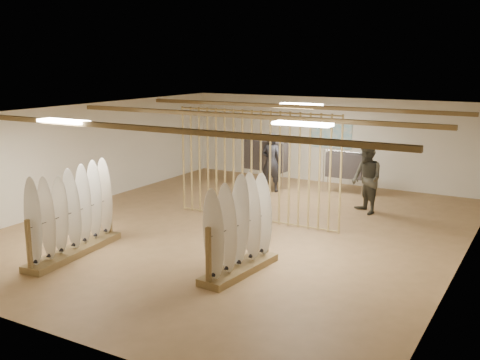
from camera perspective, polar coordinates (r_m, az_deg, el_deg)
The scene contains 16 objects.
floor at distance 13.56m, azimuth -0.00°, elevation -4.96°, with size 12.00×12.00×0.00m, color #9F794D.
ceiling at distance 13.02m, azimuth -0.00°, elevation 6.90°, with size 12.00×12.00×0.00m, color gray.
wall_back at distance 18.59m, azimuth 9.24°, elevation 3.98°, with size 12.00×12.00×0.00m, color white.
wall_front at distance 8.70m, azimuth -20.14°, elevation -5.93°, with size 12.00×12.00×0.00m, color white.
wall_left at distance 16.25m, azimuth -15.51°, elevation 2.53°, with size 12.00×12.00×0.00m, color white.
wall_right at distance 11.63m, azimuth 21.91°, elevation -1.61°, with size 12.00×12.00×0.00m, color white.
ceiling_slats at distance 13.02m, azimuth -0.00°, elevation 6.55°, with size 9.50×6.12×0.10m, color olive.
light_panels at distance 13.02m, azimuth -0.00°, elevation 6.64°, with size 1.20×0.35×0.06m, color white.
bamboo_partition at distance 13.91m, azimuth 1.64°, elevation 1.41°, with size 4.45×0.05×2.78m.
poster at distance 18.55m, azimuth 9.24°, elevation 4.58°, with size 1.40×0.03×0.90m, color #379AC1.
rack_left at distance 12.14m, azimuth -16.62°, elevation -4.48°, with size 0.77×2.62×1.81m.
rack_right at distance 10.64m, azimuth -0.06°, elevation -6.16°, with size 0.70×2.03×1.90m.
clothing_rack_a at distance 17.57m, azimuth 2.64°, elevation 2.52°, with size 1.51×0.52×1.62m.
clothing_rack_b at distance 17.20m, azimuth 10.62°, elevation 1.46°, with size 1.24×0.35×1.33m.
shopper_a at distance 17.19m, azimuth 3.24°, elevation 2.19°, with size 0.75×0.51×2.05m, color #282930.
shopper_b at distance 15.05m, azimuth 12.77°, elevation 0.56°, with size 1.01×0.79×2.09m, color #3C3A2E.
Camera 1 is at (6.44, -11.25, 3.99)m, focal length 42.00 mm.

